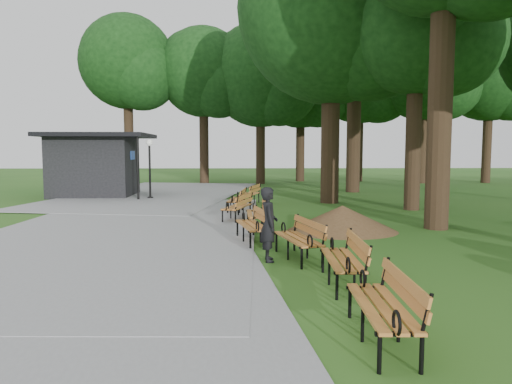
{
  "coord_description": "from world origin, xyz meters",
  "views": [
    {
      "loc": [
        -0.41,
        -10.7,
        2.34
      ],
      "look_at": [
        -0.01,
        3.08,
        1.1
      ],
      "focal_mm": 32.68,
      "sensor_mm": 36.0,
      "label": 1
    }
  ],
  "objects_px": {
    "bench_1": "(342,260)",
    "lawn_tree_2": "(332,9)",
    "bench_3": "(252,226)",
    "bench_5": "(237,207)",
    "bench_6": "(236,200)",
    "bench_4": "(256,214)",
    "bench_7": "(249,194)",
    "lawn_tree_1": "(417,23)",
    "lamp_post": "(150,156)",
    "bench_0": "(381,307)",
    "bench_2": "(298,239)",
    "lawn_tree_4": "(355,37)",
    "dirt_mound": "(342,218)",
    "kiosk": "(94,165)",
    "person": "(269,224)"
  },
  "relations": [
    {
      "from": "lawn_tree_1",
      "to": "bench_7",
      "type": "bearing_deg",
      "value": 162.95
    },
    {
      "from": "bench_0",
      "to": "bench_5",
      "type": "height_order",
      "value": "same"
    },
    {
      "from": "bench_0",
      "to": "lawn_tree_1",
      "type": "xyz_separation_m",
      "value": [
        4.99,
        12.58,
        6.74
      ]
    },
    {
      "from": "lawn_tree_4",
      "to": "bench_3",
      "type": "bearing_deg",
      "value": -112.68
    },
    {
      "from": "lamp_post",
      "to": "bench_2",
      "type": "height_order",
      "value": "lamp_post"
    },
    {
      "from": "bench_2",
      "to": "bench_6",
      "type": "bearing_deg",
      "value": 176.61
    },
    {
      "from": "kiosk",
      "to": "bench_4",
      "type": "height_order",
      "value": "kiosk"
    },
    {
      "from": "bench_3",
      "to": "lawn_tree_1",
      "type": "xyz_separation_m",
      "value": [
        6.43,
        6.41,
        6.74
      ]
    },
    {
      "from": "bench_3",
      "to": "bench_7",
      "type": "bearing_deg",
      "value": 168.29
    },
    {
      "from": "bench_4",
      "to": "bench_7",
      "type": "height_order",
      "value": "same"
    },
    {
      "from": "bench_7",
      "to": "lawn_tree_2",
      "type": "xyz_separation_m",
      "value": [
        3.58,
        0.55,
        7.94
      ]
    },
    {
      "from": "lamp_post",
      "to": "bench_3",
      "type": "height_order",
      "value": "lamp_post"
    },
    {
      "from": "bench_1",
      "to": "bench_6",
      "type": "bearing_deg",
      "value": -166.65
    },
    {
      "from": "kiosk",
      "to": "person",
      "type": "bearing_deg",
      "value": -61.23
    },
    {
      "from": "person",
      "to": "lamp_post",
      "type": "relative_size",
      "value": 0.55
    },
    {
      "from": "bench_4",
      "to": "bench_7",
      "type": "relative_size",
      "value": 1.0
    },
    {
      "from": "bench_0",
      "to": "bench_6",
      "type": "height_order",
      "value": "same"
    },
    {
      "from": "lawn_tree_1",
      "to": "lamp_post",
      "type": "bearing_deg",
      "value": 158.39
    },
    {
      "from": "bench_1",
      "to": "lawn_tree_1",
      "type": "xyz_separation_m",
      "value": [
        4.94,
        10.16,
        6.74
      ]
    },
    {
      "from": "bench_1",
      "to": "lawn_tree_2",
      "type": "distance_m",
      "value": 15.1
    },
    {
      "from": "bench_0",
      "to": "lawn_tree_4",
      "type": "bearing_deg",
      "value": 169.92
    },
    {
      "from": "bench_3",
      "to": "lawn_tree_4",
      "type": "relative_size",
      "value": 0.16
    },
    {
      "from": "lawn_tree_2",
      "to": "bench_3",
      "type": "bearing_deg",
      "value": -112.23
    },
    {
      "from": "bench_3",
      "to": "bench_6",
      "type": "height_order",
      "value": "same"
    },
    {
      "from": "bench_4",
      "to": "lawn_tree_2",
      "type": "distance_m",
      "value": 11.0
    },
    {
      "from": "bench_2",
      "to": "lawn_tree_1",
      "type": "distance_m",
      "value": 11.96
    },
    {
      "from": "bench_5",
      "to": "lawn_tree_4",
      "type": "relative_size",
      "value": 0.16
    },
    {
      "from": "dirt_mound",
      "to": "bench_4",
      "type": "distance_m",
      "value": 2.55
    },
    {
      "from": "bench_7",
      "to": "bench_6",
      "type": "bearing_deg",
      "value": 2.16
    },
    {
      "from": "person",
      "to": "bench_7",
      "type": "distance_m",
      "value": 10.33
    },
    {
      "from": "bench_2",
      "to": "lawn_tree_4",
      "type": "relative_size",
      "value": 0.16
    },
    {
      "from": "kiosk",
      "to": "lamp_post",
      "type": "relative_size",
      "value": 1.77
    },
    {
      "from": "kiosk",
      "to": "bench_2",
      "type": "height_order",
      "value": "kiosk"
    },
    {
      "from": "bench_6",
      "to": "lawn_tree_4",
      "type": "relative_size",
      "value": 0.16
    },
    {
      "from": "kiosk",
      "to": "bench_5",
      "type": "bearing_deg",
      "value": -49.66
    },
    {
      "from": "bench_2",
      "to": "bench_5",
      "type": "xyz_separation_m",
      "value": [
        -1.37,
        5.71,
        0.0
      ]
    },
    {
      "from": "person",
      "to": "bench_7",
      "type": "xyz_separation_m",
      "value": [
        -0.26,
        10.32,
        -0.35
      ]
    },
    {
      "from": "bench_1",
      "to": "bench_7",
      "type": "height_order",
      "value": "same"
    },
    {
      "from": "lamp_post",
      "to": "bench_5",
      "type": "distance_m",
      "value": 8.28
    },
    {
      "from": "dirt_mound",
      "to": "lawn_tree_1",
      "type": "bearing_deg",
      "value": 51.76
    },
    {
      "from": "bench_3",
      "to": "bench_5",
      "type": "height_order",
      "value": "same"
    },
    {
      "from": "bench_1",
      "to": "bench_5",
      "type": "height_order",
      "value": "same"
    },
    {
      "from": "bench_1",
      "to": "bench_7",
      "type": "bearing_deg",
      "value": -171.09
    },
    {
      "from": "person",
      "to": "bench_3",
      "type": "xyz_separation_m",
      "value": [
        -0.31,
        1.97,
        -0.35
      ]
    },
    {
      "from": "person",
      "to": "bench_1",
      "type": "height_order",
      "value": "person"
    },
    {
      "from": "dirt_mound",
      "to": "bench_2",
      "type": "xyz_separation_m",
      "value": [
        -1.7,
        -3.42,
        0.06
      ]
    },
    {
      "from": "bench_2",
      "to": "bench_6",
      "type": "distance_m",
      "value": 8.11
    },
    {
      "from": "lamp_post",
      "to": "bench_0",
      "type": "distance_m",
      "value": 18.12
    },
    {
      "from": "person",
      "to": "lamp_post",
      "type": "bearing_deg",
      "value": 17.68
    },
    {
      "from": "bench_6",
      "to": "lawn_tree_4",
      "type": "bearing_deg",
      "value": 148.13
    }
  ]
}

